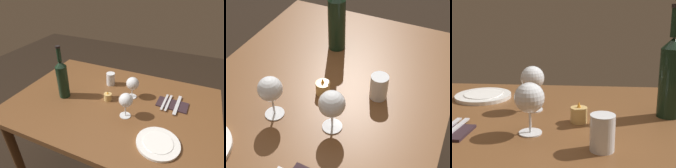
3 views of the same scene
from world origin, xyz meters
TOP-DOWN VIEW (x-y plane):
  - dining_table at (0.00, 0.00)m, footprint 1.30×0.90m
  - wine_glass_left at (0.12, -0.09)m, footprint 0.08×0.08m
  - wine_glass_right at (0.09, 0.11)m, footprint 0.08×0.08m
  - wine_bottle at (-0.33, -0.07)m, footprint 0.07×0.07m
  - water_tumbler at (-0.11, 0.20)m, footprint 0.06×0.06m
  - votive_candle at (-0.04, 0.01)m, footprint 0.05×0.05m
  - dinner_plate at (0.35, -0.23)m, footprint 0.22×0.22m
  - fork_outer at (0.31, 0.13)m, footprint 0.02×0.18m

SIDE VIEW (x-z plane):
  - dining_table at x=0.00m, z-range 0.28..1.02m
  - dinner_plate at x=0.35m, z-range 0.74..0.76m
  - fork_outer at x=0.31m, z-range 0.75..0.75m
  - votive_candle at x=-0.04m, z-range 0.73..0.80m
  - water_tumbler at x=-0.11m, z-range 0.74..0.83m
  - wine_glass_right at x=0.09m, z-range 0.77..0.92m
  - wine_glass_left at x=0.12m, z-range 0.77..0.93m
  - wine_bottle at x=-0.33m, z-range 0.70..1.06m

